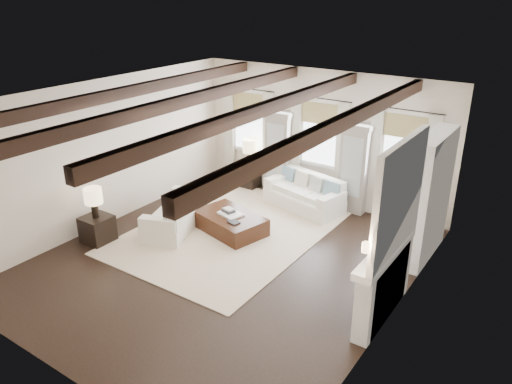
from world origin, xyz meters
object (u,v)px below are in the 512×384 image
Objects in this scene: ottoman at (230,223)px; side_table_back at (250,175)px; side_table_front at (98,229)px; sofa_back at (305,195)px; sofa_left at (178,214)px.

ottoman is 2.62m from side_table_back.
ottoman is 2.77m from side_table_front.
sofa_back is 3.08m from sofa_left.
sofa_left is at bearing -141.19° from ottoman.
sofa_left is at bearing -88.86° from side_table_back.
side_table_back reaches higher than ottoman.
sofa_left is 2.85m from side_table_back.
side_table_front is (-2.74, -3.94, -0.05)m from sofa_back.
ottoman is (1.06, 0.48, -0.13)m from sofa_left.
sofa_back is at bearing 55.13° from side_table_front.
sofa_back is 0.99× the size of sofa_left.
sofa_left is at bearing -125.54° from sofa_back.
sofa_back is 1.35× the size of ottoman.
ottoman is 2.70× the size of side_table_front.
side_table_back is at bearing 129.40° from ottoman.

